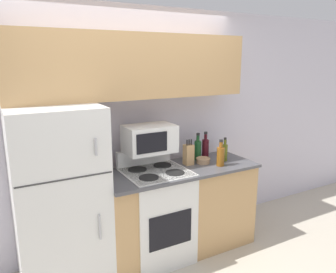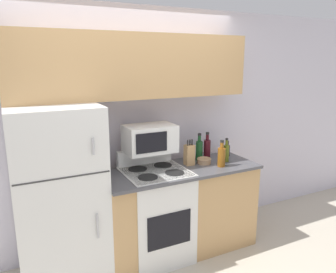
{
  "view_description": "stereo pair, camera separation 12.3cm",
  "coord_description": "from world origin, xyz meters",
  "px_view_note": "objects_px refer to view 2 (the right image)",
  "views": [
    {
      "loc": [
        -1.27,
        -2.45,
        2.01
      ],
      "look_at": [
        0.23,
        0.27,
        1.28
      ],
      "focal_mm": 35.0,
      "sensor_mm": 36.0,
      "label": 1
    },
    {
      "loc": [
        -1.16,
        -2.5,
        2.01
      ],
      "look_at": [
        0.23,
        0.27,
        1.28
      ],
      "focal_mm": 35.0,
      "sensor_mm": 36.0,
      "label": 2
    }
  ],
  "objects_px": {
    "bottle_wine_green": "(199,150)",
    "knife_block": "(189,155)",
    "bottle_olive_oil": "(226,152)",
    "bottle_wine_red": "(207,148)",
    "bowl": "(204,161)",
    "bottle_whiskey": "(221,156)",
    "refrigerator": "(59,197)",
    "microwave": "(150,139)",
    "bottle_soy_sauce": "(227,150)",
    "stove": "(156,214)"
  },
  "relations": [
    {
      "from": "stove",
      "to": "bottle_wine_green",
      "type": "distance_m",
      "value": 0.83
    },
    {
      "from": "microwave",
      "to": "bottle_wine_green",
      "type": "xyz_separation_m",
      "value": [
        0.6,
        0.02,
        -0.19
      ]
    },
    {
      "from": "bowl",
      "to": "refrigerator",
      "type": "bearing_deg",
      "value": 177.86
    },
    {
      "from": "bottle_soy_sauce",
      "to": "bowl",
      "type": "bearing_deg",
      "value": -162.99
    },
    {
      "from": "refrigerator",
      "to": "bottle_wine_green",
      "type": "relative_size",
      "value": 5.47
    },
    {
      "from": "bowl",
      "to": "microwave",
      "type": "bearing_deg",
      "value": 168.83
    },
    {
      "from": "knife_block",
      "to": "bottle_wine_green",
      "type": "bearing_deg",
      "value": 28.75
    },
    {
      "from": "bottle_wine_green",
      "to": "knife_block",
      "type": "bearing_deg",
      "value": -151.25
    },
    {
      "from": "refrigerator",
      "to": "bottle_wine_green",
      "type": "height_order",
      "value": "refrigerator"
    },
    {
      "from": "stove",
      "to": "bottle_wine_red",
      "type": "relative_size",
      "value": 3.67
    },
    {
      "from": "refrigerator",
      "to": "bottle_whiskey",
      "type": "distance_m",
      "value": 1.62
    },
    {
      "from": "bottle_soy_sauce",
      "to": "bottle_wine_red",
      "type": "bearing_deg",
      "value": 173.69
    },
    {
      "from": "bottle_whiskey",
      "to": "bottle_wine_green",
      "type": "bearing_deg",
      "value": 105.66
    },
    {
      "from": "bottle_olive_oil",
      "to": "bottle_wine_red",
      "type": "bearing_deg",
      "value": 122.77
    },
    {
      "from": "bottle_olive_oil",
      "to": "bottle_soy_sauce",
      "type": "bearing_deg",
      "value": 49.47
    },
    {
      "from": "bottle_whiskey",
      "to": "bottle_wine_green",
      "type": "xyz_separation_m",
      "value": [
        -0.08,
        0.3,
        0.01
      ]
    },
    {
      "from": "bottle_olive_oil",
      "to": "bottle_whiskey",
      "type": "distance_m",
      "value": 0.19
    },
    {
      "from": "knife_block",
      "to": "bottle_wine_red",
      "type": "height_order",
      "value": "bottle_wine_red"
    },
    {
      "from": "bottle_olive_oil",
      "to": "microwave",
      "type": "bearing_deg",
      "value": 169.42
    },
    {
      "from": "bottle_wine_red",
      "to": "bottle_wine_green",
      "type": "bearing_deg",
      "value": -174.73
    },
    {
      "from": "bottle_whiskey",
      "to": "bottle_wine_red",
      "type": "xyz_separation_m",
      "value": [
        0.03,
        0.31,
        0.01
      ]
    },
    {
      "from": "stove",
      "to": "bowl",
      "type": "xyz_separation_m",
      "value": [
        0.57,
        0.01,
        0.48
      ]
    },
    {
      "from": "knife_block",
      "to": "bowl",
      "type": "relative_size",
      "value": 1.78
    },
    {
      "from": "refrigerator",
      "to": "microwave",
      "type": "xyz_separation_m",
      "value": [
        0.91,
        0.06,
        0.42
      ]
    },
    {
      "from": "bowl",
      "to": "bottle_olive_oil",
      "type": "height_order",
      "value": "bottle_olive_oil"
    },
    {
      "from": "microwave",
      "to": "bottle_wine_green",
      "type": "height_order",
      "value": "microwave"
    },
    {
      "from": "bottle_soy_sauce",
      "to": "bottle_wine_green",
      "type": "xyz_separation_m",
      "value": [
        -0.37,
        0.02,
        0.05
      ]
    },
    {
      "from": "microwave",
      "to": "bottle_olive_oil",
      "type": "height_order",
      "value": "microwave"
    },
    {
      "from": "bottle_soy_sauce",
      "to": "refrigerator",
      "type": "bearing_deg",
      "value": -178.04
    },
    {
      "from": "microwave",
      "to": "bottle_soy_sauce",
      "type": "height_order",
      "value": "microwave"
    },
    {
      "from": "bottle_olive_oil",
      "to": "bottle_wine_red",
      "type": "height_order",
      "value": "bottle_wine_red"
    },
    {
      "from": "bowl",
      "to": "bottle_soy_sauce",
      "type": "relative_size",
      "value": 0.86
    },
    {
      "from": "knife_block",
      "to": "bowl",
      "type": "distance_m",
      "value": 0.18
    },
    {
      "from": "stove",
      "to": "bottle_soy_sauce",
      "type": "xyz_separation_m",
      "value": [
        0.97,
        0.13,
        0.52
      ]
    },
    {
      "from": "bottle_wine_green",
      "to": "bottle_wine_red",
      "type": "distance_m",
      "value": 0.11
    },
    {
      "from": "bottle_whiskey",
      "to": "knife_block",
      "type": "bearing_deg",
      "value": 143.73
    },
    {
      "from": "knife_block",
      "to": "bottle_wine_red",
      "type": "relative_size",
      "value": 0.91
    },
    {
      "from": "bottle_soy_sauce",
      "to": "bottle_wine_green",
      "type": "bearing_deg",
      "value": 177.12
    },
    {
      "from": "stove",
      "to": "bottle_olive_oil",
      "type": "relative_size",
      "value": 4.24
    },
    {
      "from": "knife_block",
      "to": "bottle_whiskey",
      "type": "bearing_deg",
      "value": -36.27
    },
    {
      "from": "knife_block",
      "to": "bowl",
      "type": "xyz_separation_m",
      "value": [
        0.16,
        -0.04,
        -0.08
      ]
    },
    {
      "from": "refrigerator",
      "to": "bottle_whiskey",
      "type": "height_order",
      "value": "refrigerator"
    },
    {
      "from": "knife_block",
      "to": "bottle_whiskey",
      "type": "height_order",
      "value": "bottle_whiskey"
    },
    {
      "from": "bowl",
      "to": "bottle_wine_green",
      "type": "bearing_deg",
      "value": 80.95
    },
    {
      "from": "bowl",
      "to": "bottle_soy_sauce",
      "type": "height_order",
      "value": "bottle_soy_sauce"
    },
    {
      "from": "bottle_whiskey",
      "to": "bottle_soy_sauce",
      "type": "xyz_separation_m",
      "value": [
        0.29,
        0.28,
        -0.04
      ]
    },
    {
      "from": "bowl",
      "to": "bottle_wine_green",
      "type": "height_order",
      "value": "bottle_wine_green"
    },
    {
      "from": "bottle_soy_sauce",
      "to": "bottle_wine_red",
      "type": "height_order",
      "value": "bottle_wine_red"
    },
    {
      "from": "refrigerator",
      "to": "knife_block",
      "type": "relative_size",
      "value": 6.0
    },
    {
      "from": "knife_block",
      "to": "bottle_wine_green",
      "type": "distance_m",
      "value": 0.21
    }
  ]
}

